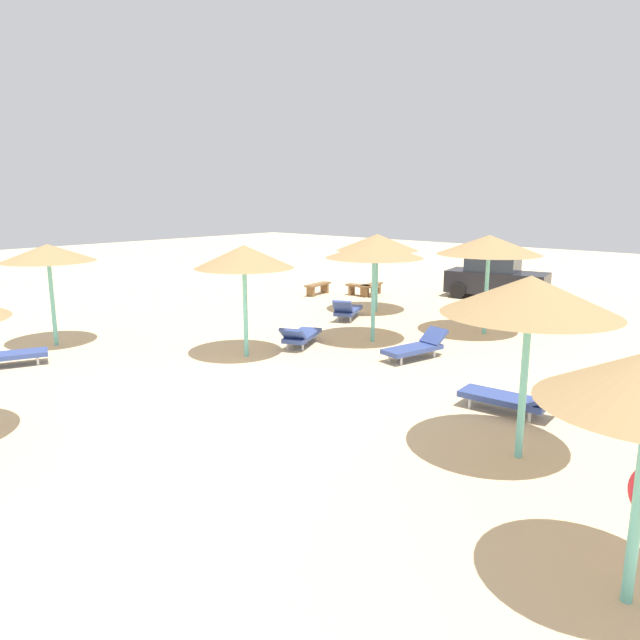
# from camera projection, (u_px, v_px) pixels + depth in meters

# --- Properties ---
(ground_plane) EXTENTS (80.00, 80.00, 0.00)m
(ground_plane) POSITION_uv_depth(u_px,v_px,m) (227.00, 397.00, 12.54)
(ground_plane) COLOR beige
(parasol_0) EXTENTS (2.58, 2.58, 2.96)m
(parasol_0) POSITION_uv_depth(u_px,v_px,m) (244.00, 257.00, 15.16)
(parasol_0) COLOR #6BC6BC
(parasol_0) RESTS_ON ground
(parasol_1) EXTENTS (2.76, 2.76, 3.01)m
(parasol_1) POSITION_uv_depth(u_px,v_px,m) (530.00, 296.00, 9.10)
(parasol_1) COLOR #6BC6BC
(parasol_1) RESTS_ON ground
(parasol_3) EXTENTS (2.97, 2.97, 2.84)m
(parasol_3) POSITION_uv_depth(u_px,v_px,m) (377.00, 242.00, 21.26)
(parasol_3) COLOR #6BC6BC
(parasol_3) RESTS_ON ground
(parasol_4) EXTENTS (2.81, 2.81, 2.95)m
(parasol_4) POSITION_uv_depth(u_px,v_px,m) (374.00, 250.00, 16.71)
(parasol_4) COLOR #6BC6BC
(parasol_4) RESTS_ON ground
(parasol_5) EXTENTS (2.55, 2.55, 2.89)m
(parasol_5) POSITION_uv_depth(u_px,v_px,m) (48.00, 253.00, 16.31)
(parasol_5) COLOR #6BC6BC
(parasol_5) RESTS_ON ground
(parasol_7) EXTENTS (3.13, 3.13, 3.05)m
(parasol_7) POSITION_uv_depth(u_px,v_px,m) (489.00, 245.00, 17.68)
(parasol_7) COLOR #6BC6BC
(parasol_7) RESTS_ON ground
(lounger_0) EXTENTS (1.35, 1.99, 0.70)m
(lounger_0) POSITION_uv_depth(u_px,v_px,m) (301.00, 335.00, 16.68)
(lounger_0) COLOR #33478C
(lounger_0) RESTS_ON ground
(lounger_1) EXTENTS (1.95, 0.76, 0.62)m
(lounger_1) POSITION_uv_depth(u_px,v_px,m) (510.00, 398.00, 11.53)
(lounger_1) COLOR #33478C
(lounger_1) RESTS_ON ground
(lounger_3) EXTENTS (1.36, 1.95, 0.80)m
(lounger_3) POSITION_uv_depth(u_px,v_px,m) (347.00, 310.00, 20.32)
(lounger_3) COLOR #33478C
(lounger_3) RESTS_ON ground
(lounger_4) EXTENTS (1.03, 1.98, 0.73)m
(lounger_4) POSITION_uv_depth(u_px,v_px,m) (416.00, 347.00, 15.40)
(lounger_4) COLOR #33478C
(lounger_4) RESTS_ON ground
(lounger_5) EXTENTS (1.31, 1.98, 0.74)m
(lounger_5) POSITION_uv_depth(u_px,v_px,m) (4.00, 354.00, 14.67)
(lounger_5) COLOR #33478C
(lounger_5) RESTS_ON ground
(bench_0) EXTENTS (0.62, 1.54, 0.49)m
(bench_0) POSITION_uv_depth(u_px,v_px,m) (371.00, 287.00, 25.19)
(bench_0) COLOR brown
(bench_0) RESTS_ON ground
(bench_1) EXTENTS (1.54, 0.58, 0.49)m
(bench_1) POSITION_uv_depth(u_px,v_px,m) (363.00, 288.00, 24.91)
(bench_1) COLOR brown
(bench_1) RESTS_ON ground
(bench_2) EXTENTS (0.62, 1.54, 0.49)m
(bench_2) POSITION_uv_depth(u_px,v_px,m) (318.00, 287.00, 25.30)
(bench_2) COLOR brown
(bench_2) RESTS_ON ground
(parked_car) EXTENTS (4.25, 2.57, 1.72)m
(parked_car) POSITION_uv_depth(u_px,v_px,m) (496.00, 279.00, 24.38)
(parked_car) COLOR black
(parked_car) RESTS_ON ground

